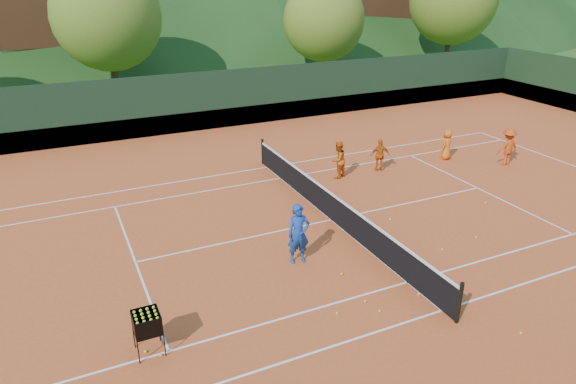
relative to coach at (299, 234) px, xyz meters
name	(u,v)px	position (x,y,z in m)	size (l,w,h in m)	color
ground	(331,220)	(2.17, 1.92, -0.90)	(400.00, 400.00, 0.00)	#2A4D18
clay_court	(331,220)	(2.17, 1.92, -0.89)	(40.00, 24.00, 0.02)	#BF491F
coach	(299,234)	(0.00, 0.00, 0.00)	(0.65, 0.42, 1.77)	#173E98
student_a	(338,160)	(4.26, 5.15, -0.13)	(0.73, 0.57, 1.50)	#D66013
student_b	(380,155)	(6.21, 5.07, -0.21)	(0.79, 0.33, 1.35)	#D35D12
student_c	(447,145)	(9.67, 5.03, -0.22)	(0.65, 0.42, 1.34)	orange
student_d	(508,147)	(11.52, 3.42, -0.10)	(1.02, 0.58, 1.57)	#CE4712
tennis_ball_2	(390,219)	(3.93, 1.07, -0.85)	(0.07, 0.07, 0.07)	yellow
tennis_ball_3	(342,274)	(0.76, -1.14, -0.85)	(0.07, 0.07, 0.07)	yellow
tennis_ball_4	(365,301)	(0.65, -2.49, -0.85)	(0.07, 0.07, 0.07)	yellow
tennis_ball_5	(476,237)	(5.60, -1.11, -0.85)	(0.07, 0.07, 0.07)	yellow
tennis_ball_7	(442,249)	(4.14, -1.26, -0.85)	(0.07, 0.07, 0.07)	yellow
tennis_ball_9	(486,203)	(7.78, 0.72, -0.85)	(0.07, 0.07, 0.07)	yellow
tennis_ball_11	(521,333)	(3.20, -5.03, -0.85)	(0.07, 0.07, 0.07)	yellow
tennis_ball_12	(337,313)	(-0.23, -2.62, -0.85)	(0.07, 0.07, 0.07)	yellow
tennis_ball_13	(419,294)	(2.06, -2.80, -0.85)	(0.07, 0.07, 0.07)	yellow
tennis_ball_15	(380,311)	(0.75, -2.97, -0.85)	(0.07, 0.07, 0.07)	yellow
tennis_ball_17	(145,352)	(-4.69, -2.03, -0.85)	(0.07, 0.07, 0.07)	yellow
tennis_ball_18	(161,355)	(-4.41, -2.28, -0.85)	(0.07, 0.07, 0.07)	yellow
court_lines	(331,220)	(2.17, 1.92, -0.88)	(23.83, 11.03, 0.00)	silver
tennis_net	(332,206)	(2.17, 1.92, -0.38)	(0.10, 12.07, 1.10)	black
perimeter_fence	(333,185)	(2.17, 1.92, 0.36)	(40.40, 24.24, 3.00)	black
ball_hopper	(147,324)	(-4.58, -2.03, -0.14)	(0.57, 0.57, 1.00)	black
chalet_mid	(204,3)	(8.17, 35.92, 4.09)	(12.65, 8.82, 11.45)	beige
tree_b	(107,16)	(-1.83, 21.92, 4.29)	(6.40, 6.40, 8.40)	#42291A
tree_c	(324,20)	(12.17, 20.92, 3.64)	(5.60, 5.60, 7.35)	#3B2817
tree_d	(453,0)	(24.17, 21.92, 4.62)	(6.80, 6.80, 8.93)	#3C2718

